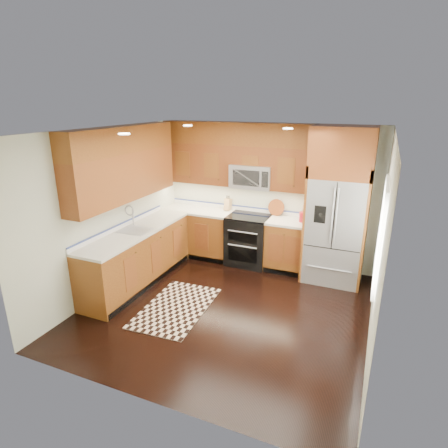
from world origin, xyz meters
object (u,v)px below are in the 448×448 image
at_px(knife_block, 228,204).
at_px(utensil_crock, 303,215).
at_px(range, 248,240).
at_px(refrigerator, 338,207).
at_px(rug, 176,307).

xyz_separation_m(knife_block, utensil_crock, (1.49, -0.16, 0.01)).
relative_size(range, knife_block, 3.27).
relative_size(refrigerator, utensil_crock, 7.00).
bearing_deg(rug, knife_block, 88.41).
relative_size(range, refrigerator, 0.36).
distance_m(refrigerator, rug, 3.06).
bearing_deg(knife_block, rug, -88.51).
distance_m(range, knife_block, 0.81).
height_order(knife_block, utensil_crock, utensil_crock).
relative_size(rug, utensil_crock, 4.01).
height_order(refrigerator, knife_block, refrigerator).
height_order(refrigerator, utensil_crock, refrigerator).
xyz_separation_m(range, knife_block, (-0.51, 0.22, 0.59)).
bearing_deg(refrigerator, rug, -136.33).
bearing_deg(utensil_crock, refrigerator, -9.69).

